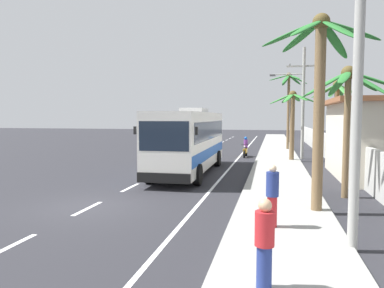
# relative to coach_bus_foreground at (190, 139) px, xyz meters

# --- Properties ---
(ground_plane) EXTENTS (160.00, 160.00, 0.00)m
(ground_plane) POSITION_rel_coach_bus_foreground_xyz_m (-1.69, -8.50, -1.98)
(ground_plane) COLOR #28282D
(sidewalk_kerb) EXTENTS (3.20, 90.00, 0.14)m
(sidewalk_kerb) POSITION_rel_coach_bus_foreground_xyz_m (5.11, 1.50, -1.91)
(sidewalk_kerb) COLOR #999993
(sidewalk_kerb) RESTS_ON ground
(lane_markings) EXTENTS (3.90, 71.00, 0.01)m
(lane_markings) POSITION_rel_coach_bus_foreground_xyz_m (0.67, 5.90, -1.98)
(lane_markings) COLOR white
(lane_markings) RESTS_ON ground
(boundary_wall) EXTENTS (0.24, 60.00, 1.94)m
(boundary_wall) POSITION_rel_coach_bus_foreground_xyz_m (8.91, 5.50, -1.01)
(boundary_wall) COLOR #B2B2AD
(boundary_wall) RESTS_ON ground
(coach_bus_foreground) EXTENTS (2.98, 10.82, 3.81)m
(coach_bus_foreground) POSITION_rel_coach_bus_foreground_xyz_m (0.00, 0.00, 0.00)
(coach_bus_foreground) COLOR silver
(coach_bus_foreground) RESTS_ON ground
(motorcycle_beside_bus) EXTENTS (0.56, 1.96, 1.66)m
(motorcycle_beside_bus) POSITION_rel_coach_bus_foreground_xyz_m (2.56, 9.19, -1.31)
(motorcycle_beside_bus) COLOR black
(motorcycle_beside_bus) RESTS_ON ground
(pedestrian_near_kerb) EXTENTS (0.36, 0.36, 1.79)m
(pedestrian_near_kerb) POSITION_rel_coach_bus_foreground_xyz_m (4.76, -10.04, -0.91)
(pedestrian_near_kerb) COLOR red
(pedestrian_near_kerb) RESTS_ON sidewalk_kerb
(pedestrian_midwalk) EXTENTS (0.36, 0.36, 1.67)m
(pedestrian_midwalk) POSITION_rel_coach_bus_foreground_xyz_m (4.64, -13.87, -0.97)
(pedestrian_midwalk) COLOR navy
(pedestrian_midwalk) RESTS_ON sidewalk_kerb
(utility_pole_nearest) EXTENTS (3.62, 0.24, 8.21)m
(utility_pole_nearest) POSITION_rel_coach_bus_foreground_xyz_m (6.56, -11.19, 2.44)
(utility_pole_nearest) COLOR #9E9E99
(utility_pole_nearest) RESTS_ON ground
(utility_pole_mid) EXTENTS (3.86, 0.24, 8.60)m
(utility_pole_mid) POSITION_rel_coach_bus_foreground_xyz_m (6.87, 8.71, 2.65)
(utility_pole_mid) COLOR #9E9E99
(utility_pole_mid) RESTS_ON ground
(palm_nearest) EXTENTS (3.93, 3.39, 6.64)m
(palm_nearest) POSITION_rel_coach_bus_foreground_xyz_m (6.21, -7.79, 2.56)
(palm_nearest) COLOR brown
(palm_nearest) RESTS_ON ground
(palm_second) EXTENTS (3.79, 3.90, 5.30)m
(palm_second) POSITION_rel_coach_bus_foreground_xyz_m (7.63, -5.00, 2.13)
(palm_second) COLOR brown
(palm_second) RESTS_ON ground
(palm_third) EXTENTS (3.69, 3.48, 7.57)m
(palm_third) POSITION_rel_coach_bus_foreground_xyz_m (6.18, 16.05, 3.67)
(palm_third) COLOR brown
(palm_third) RESTS_ON ground
(palm_fourth) EXTENTS (3.24, 3.21, 5.62)m
(palm_fourth) POSITION_rel_coach_bus_foreground_xyz_m (8.69, 4.32, 2.05)
(palm_fourth) COLOR brown
(palm_fourth) RESTS_ON ground
(palm_farthest) EXTENTS (3.38, 3.33, 5.19)m
(palm_farthest) POSITION_rel_coach_bus_foreground_xyz_m (6.10, 6.90, 1.67)
(palm_farthest) COLOR brown
(palm_farthest) RESTS_ON ground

